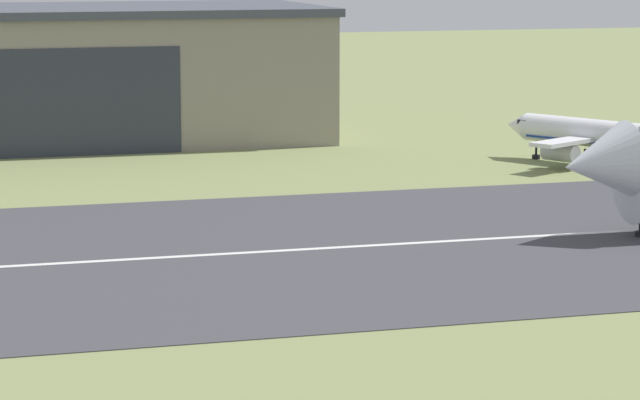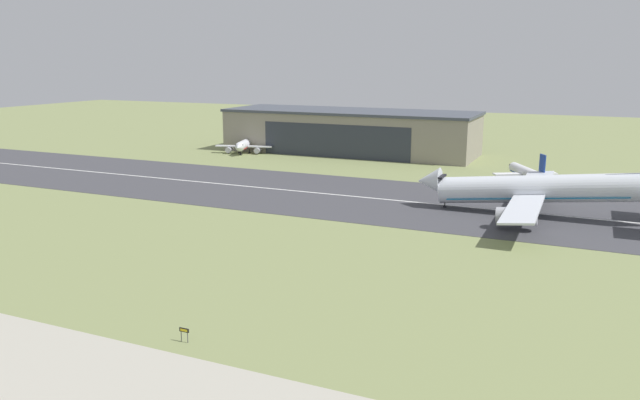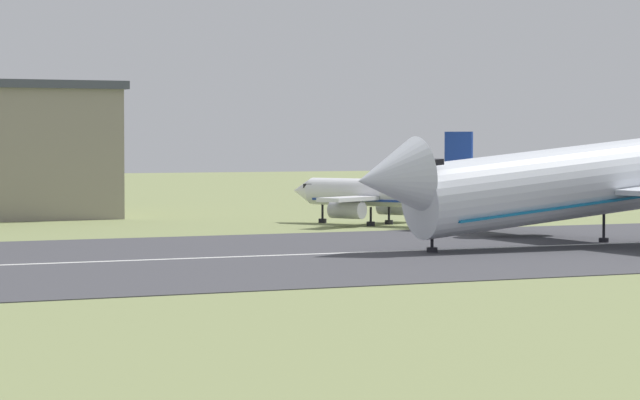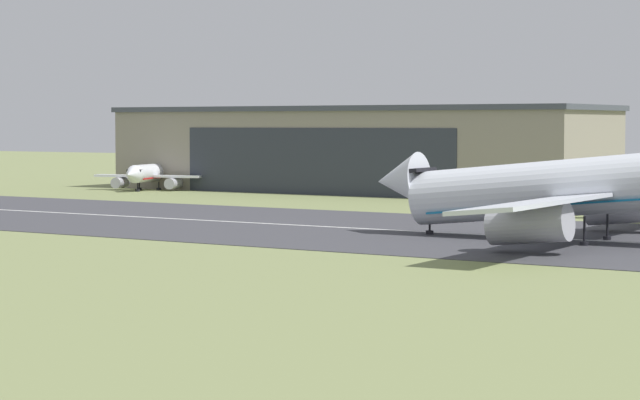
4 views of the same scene
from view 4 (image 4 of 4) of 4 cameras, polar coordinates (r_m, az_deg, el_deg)
The scene contains 5 objects.
runway_strip at distance 151.43m, azimuth -3.77°, elevation -1.02°, with size 405.53×47.14×0.06m, color #3D3D42.
runway_centreline at distance 151.43m, azimuth -3.77°, elevation -1.01°, with size 364.97×0.70×0.01m, color silver.
hangar_building at distance 220.97m, azimuth 1.69°, elevation 2.35°, with size 89.13×28.90×15.00m.
airplane_landing at distance 127.53m, azimuth 12.83°, elevation 0.56°, with size 52.87×55.72×18.53m.
airplane_parked_west at distance 226.53m, azimuth -7.82°, elevation 1.21°, with size 20.06×19.38×10.10m.
Camera 4 is at (88.75, -3.64, 12.00)m, focal length 70.00 mm.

